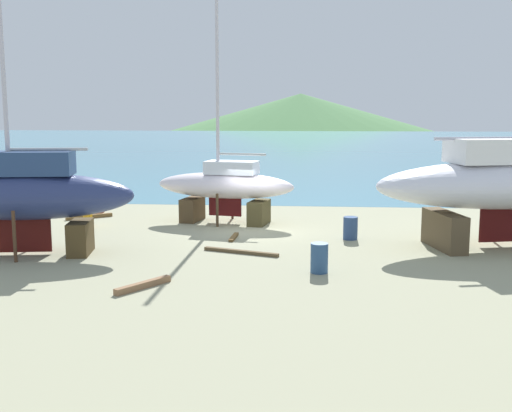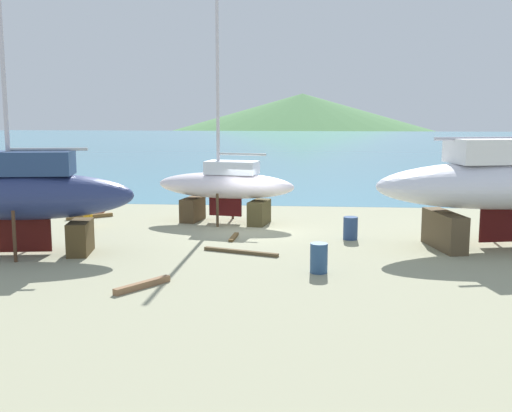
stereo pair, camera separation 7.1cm
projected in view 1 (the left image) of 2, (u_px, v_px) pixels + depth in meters
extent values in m
plane|color=gray|center=(246.00, 246.00, 23.95)|extent=(39.73, 39.73, 0.00)
cube|color=teal|center=(292.00, 145.00, 88.46)|extent=(138.76, 111.16, 0.01)
cone|color=#457641|center=(300.00, 126.00, 187.83)|extent=(134.23, 134.23, 18.83)
cube|color=#49391F|center=(80.00, 238.00, 22.55)|extent=(0.95, 1.72, 1.18)
cylinder|color=#4B3221|center=(14.00, 237.00, 21.26)|extent=(0.12, 0.12, 1.76)
cylinder|color=#533D1C|center=(33.00, 225.00, 23.47)|extent=(0.12, 0.12, 1.76)
ellipsoid|color=navy|center=(22.00, 196.00, 22.18)|extent=(8.02, 3.23, 1.66)
cube|color=#4C120E|center=(24.00, 236.00, 22.40)|extent=(1.86, 0.37, 1.16)
cube|color=navy|center=(32.00, 163.00, 22.03)|extent=(2.97, 1.64, 0.83)
cylinder|color=#B6BABC|center=(48.00, 149.00, 22.00)|extent=(2.72, 0.54, 0.11)
cube|color=#4E3B24|center=(192.00, 209.00, 29.16)|extent=(0.99, 1.69, 1.06)
cube|color=#4A4124|center=(259.00, 212.00, 28.30)|extent=(0.99, 1.69, 1.06)
cylinder|color=#433220|center=(217.00, 210.00, 27.66)|extent=(0.12, 0.12, 1.47)
cylinder|color=#4F3628|center=(232.00, 203.00, 29.73)|extent=(0.12, 0.12, 1.47)
ellipsoid|color=white|center=(225.00, 185.00, 28.55)|extent=(6.65, 3.16, 1.16)
cube|color=#511112|center=(225.00, 207.00, 28.70)|extent=(1.52, 0.37, 0.82)
cube|color=white|center=(232.00, 168.00, 28.34)|extent=(2.48, 1.60, 0.58)
cylinder|color=silver|center=(217.00, 87.00, 27.96)|extent=(0.15, 0.15, 7.72)
cylinder|color=beige|center=(242.00, 154.00, 28.12)|extent=(2.22, 0.53, 0.11)
cube|color=brown|center=(444.00, 230.00, 23.41)|extent=(1.27, 2.70, 1.36)
cylinder|color=brown|center=(488.00, 212.00, 25.49)|extent=(0.12, 0.12, 1.99)
cube|color=#4A0F0F|center=(512.00, 225.00, 23.76)|extent=(2.52, 0.65, 1.26)
cube|color=white|center=(503.00, 151.00, 23.26)|extent=(4.19, 2.77, 0.90)
cylinder|color=silver|center=(483.00, 138.00, 23.07)|extent=(3.67, 0.96, 0.13)
cube|color=orange|center=(88.00, 219.00, 27.39)|extent=(0.37, 0.25, 0.84)
cube|color=orange|center=(87.00, 202.00, 27.28)|extent=(0.47, 0.31, 0.60)
sphere|color=tan|center=(87.00, 193.00, 27.22)|extent=(0.22, 0.22, 0.22)
cylinder|color=navy|center=(350.00, 228.00, 25.04)|extent=(0.60, 0.60, 0.90)
cylinder|color=navy|center=(22.00, 220.00, 27.21)|extent=(0.88, 0.88, 0.80)
cylinder|color=brown|center=(97.00, 209.00, 30.85)|extent=(0.64, 0.89, 0.53)
cylinder|color=navy|center=(319.00, 258.00, 19.95)|extent=(0.66, 0.66, 0.95)
cube|color=brown|center=(234.00, 237.00, 25.27)|extent=(0.23, 1.47, 0.10)
cube|color=brown|center=(241.00, 252.00, 22.66)|extent=(2.79, 1.12, 0.12)
cube|color=#876243|center=(143.00, 285.00, 18.28)|extent=(1.30, 1.75, 0.18)
cube|color=brown|center=(89.00, 217.00, 29.87)|extent=(1.88, 1.46, 0.17)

